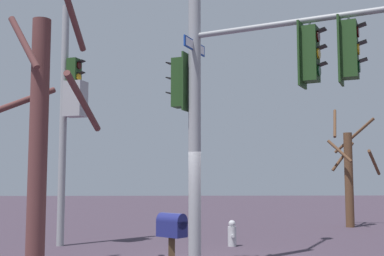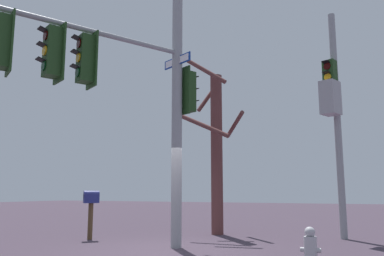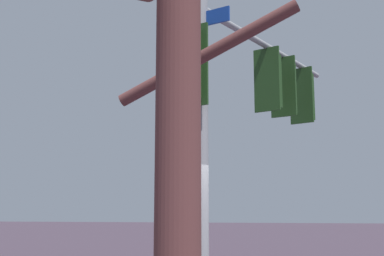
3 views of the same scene
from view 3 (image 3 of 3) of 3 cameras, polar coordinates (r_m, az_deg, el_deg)
name	(u,v)px [view 3 (image 3 of 3)]	position (r m, az deg, el deg)	size (l,w,h in m)	color
main_signal_pole_assembly	(232,56)	(8.81, 4.76, 8.60)	(5.33, 5.23, 8.72)	gray
bare_tree_behind_pole	(180,90)	(4.16, -1.49, 4.51)	(2.18, 2.21, 5.88)	brown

